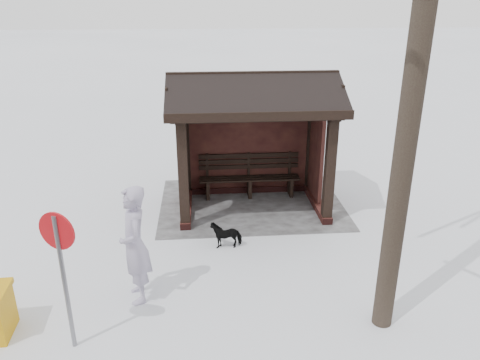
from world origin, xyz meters
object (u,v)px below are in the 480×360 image
at_px(dog, 226,234).
at_px(road_sign, 60,251).
at_px(bus_shelter, 252,113).
at_px(pedestrian, 135,245).

relative_size(dog, road_sign, 0.29).
bearing_deg(dog, bus_shelter, 156.68).
distance_m(dog, road_sign, 3.67).
distance_m(pedestrian, dog, 2.27).
relative_size(pedestrian, dog, 3.23).
height_order(bus_shelter, pedestrian, bus_shelter).
bearing_deg(pedestrian, dog, 122.13).
relative_size(bus_shelter, pedestrian, 1.87).
xyz_separation_m(pedestrian, dog, (-1.49, -1.56, -0.71)).
bearing_deg(bus_shelter, pedestrian, 57.58).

